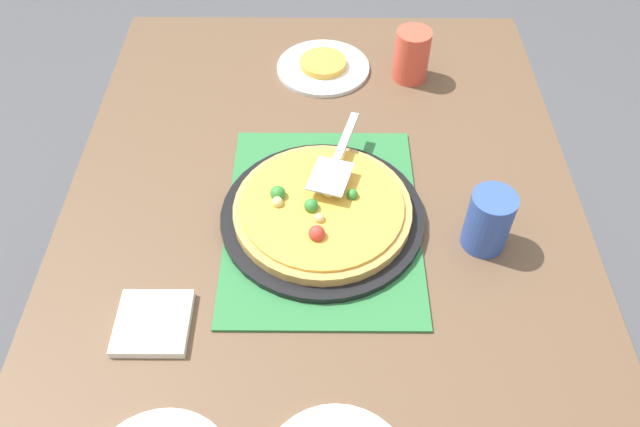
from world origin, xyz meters
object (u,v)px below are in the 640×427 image
at_px(cup_near, 410,55).
at_px(pizza_server, 335,159).
at_px(served_slice_right, 323,63).
at_px(napkin_stack, 150,323).
at_px(pizza, 319,209).
at_px(pizza_pan, 320,216).
at_px(plate_far_right, 323,68).
at_px(cup_far, 486,221).

xyz_separation_m(cup_near, pizza_server, (0.35, -0.18, 0.01)).
bearing_deg(cup_near, served_slice_right, -97.85).
distance_m(pizza_server, napkin_stack, 0.45).
relative_size(pizza, served_slice_right, 3.00).
distance_m(pizza_pan, napkin_stack, 0.36).
xyz_separation_m(pizza, plate_far_right, (-0.47, 0.00, -0.03)).
xyz_separation_m(cup_far, napkin_stack, (0.18, -0.57, -0.05)).
height_order(pizza_pan, napkin_stack, pizza_pan).
height_order(served_slice_right, pizza_server, pizza_server).
height_order(served_slice_right, napkin_stack, served_slice_right).
height_order(cup_near, pizza_server, cup_near).
xyz_separation_m(pizza, served_slice_right, (-0.47, 0.00, -0.02)).
bearing_deg(cup_near, pizza, -24.49).
distance_m(pizza, plate_far_right, 0.48).
distance_m(pizza, napkin_stack, 0.36).
bearing_deg(cup_far, pizza_server, -118.50).
height_order(served_slice_right, cup_far, cup_far).
relative_size(pizza_pan, cup_far, 3.17).
xyz_separation_m(cup_near, napkin_stack, (0.67, -0.48, -0.05)).
bearing_deg(napkin_stack, plate_far_right, 158.25).
bearing_deg(served_slice_right, napkin_stack, -21.75).
relative_size(pizza_pan, plate_far_right, 1.73).
bearing_deg(served_slice_right, pizza_server, 3.56).
bearing_deg(served_slice_right, plate_far_right, 0.00).
height_order(plate_far_right, cup_far, cup_far).
xyz_separation_m(plate_far_right, served_slice_right, (0.00, 0.00, 0.01)).
height_order(pizza, plate_far_right, pizza).
xyz_separation_m(pizza, pizza_server, (-0.09, 0.03, 0.04)).
bearing_deg(pizza_pan, pizza_server, 163.69).
bearing_deg(cup_far, plate_far_right, -151.16).
bearing_deg(pizza_pan, cup_near, 155.60).
relative_size(pizza_pan, napkin_stack, 3.17).
bearing_deg(pizza, cup_near, 155.51).
bearing_deg(cup_near, pizza_server, -26.41).
xyz_separation_m(pizza_pan, served_slice_right, (-0.47, 0.00, 0.01)).
xyz_separation_m(pizza, napkin_stack, (0.23, -0.28, -0.03)).
distance_m(served_slice_right, napkin_stack, 0.76).
height_order(pizza_pan, cup_near, cup_near).
bearing_deg(napkin_stack, cup_near, 144.64).
xyz_separation_m(pizza, cup_near, (-0.45, 0.20, 0.03)).
bearing_deg(served_slice_right, pizza, -0.58).
xyz_separation_m(plate_far_right, pizza_server, (0.38, 0.02, 0.06)).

